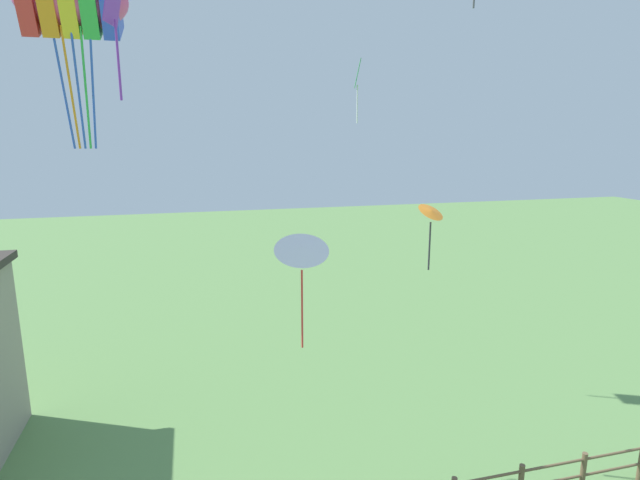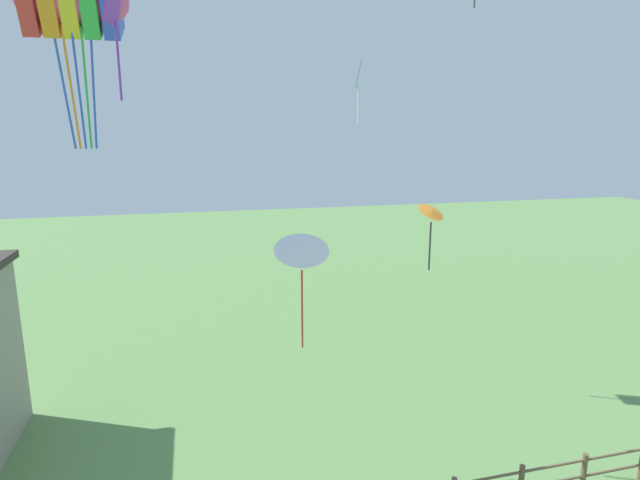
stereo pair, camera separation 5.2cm
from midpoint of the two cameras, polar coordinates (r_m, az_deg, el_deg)
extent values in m
cylinder|color=brown|center=(15.86, 27.98, -22.56)|extent=(0.14, 0.14, 1.19)
ellipsoid|color=#E54C8C|center=(14.57, -26.38, 23.38)|extent=(2.62, 1.91, 1.88)
cube|color=yellow|center=(14.57, -26.38, 23.38)|extent=(0.38, 1.92, 1.92)
cube|color=green|center=(14.50, -24.52, 23.59)|extent=(0.38, 1.92, 1.92)
cube|color=blue|center=(14.44, -22.63, 23.79)|extent=(0.38, 1.92, 1.92)
cylinder|color=blue|center=(14.11, -27.08, 15.09)|extent=(0.24, 0.44, 2.86)
cylinder|color=orange|center=(14.06, -26.43, 15.17)|extent=(0.15, 0.46, 2.86)
cylinder|color=blue|center=(14.02, -25.74, 15.24)|extent=(0.05, 0.46, 2.86)
cylinder|color=green|center=(14.00, -25.03, 15.31)|extent=(0.15, 0.46, 2.86)
cylinder|color=blue|center=(13.99, -24.35, 15.37)|extent=(0.24, 0.44, 2.86)
cone|color=white|center=(12.28, -1.98, -0.98)|extent=(1.53, 1.45, 0.68)
cylinder|color=red|center=(12.73, -1.93, -7.92)|extent=(0.05, 0.05, 2.06)
cube|color=green|center=(18.30, 4.51, 18.45)|extent=(0.40, 0.72, 0.94)
cylinder|color=white|center=(18.21, 4.45, 15.21)|extent=(0.05, 0.05, 1.31)
cylinder|color=purple|center=(11.55, -21.92, 18.48)|extent=(0.05, 0.05, 1.57)
cone|color=orange|center=(13.59, 12.73, 3.20)|extent=(0.93, 0.90, 0.42)
cylinder|color=#333338|center=(13.76, 12.55, -0.70)|extent=(0.05, 0.05, 1.32)
camera|label=1|loc=(0.03, -89.88, 0.03)|focal=28.00mm
camera|label=2|loc=(0.03, 90.12, -0.03)|focal=28.00mm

